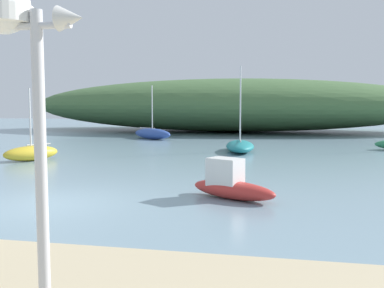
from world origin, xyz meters
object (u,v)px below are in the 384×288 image
Objects in this scene: sailboat_east_reach at (240,146)px; motorboat_west_reach at (231,184)px; sailboat_inner_mooring at (31,153)px; sailboat_near_shore at (152,134)px; mast_structure at (13,40)px.

sailboat_east_reach reaches higher than motorboat_west_reach.
sailboat_inner_mooring is 0.85× the size of sailboat_near_shore.
mast_structure reaches higher than sailboat_inner_mooring.
motorboat_west_reach is (7.94, -19.24, -0.01)m from sailboat_near_shore.
sailboat_inner_mooring is 11.77m from motorboat_west_reach.
mast_structure is 1.09× the size of sailboat_inner_mooring.
mast_structure is 8.72m from motorboat_west_reach.
motorboat_west_reach is at bearing -86.14° from sailboat_east_reach.
sailboat_east_reach reaches higher than mast_structure.
sailboat_near_shore reaches higher than sailboat_inner_mooring.
mast_structure is at bearing -98.67° from motorboat_west_reach.
mast_structure is 0.78× the size of sailboat_east_reach.
motorboat_west_reach is at bearing -67.56° from sailboat_near_shore.
mast_structure is 20.31m from sailboat_east_reach.
sailboat_east_reach is (9.14, 5.65, -0.04)m from sailboat_inner_mooring.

